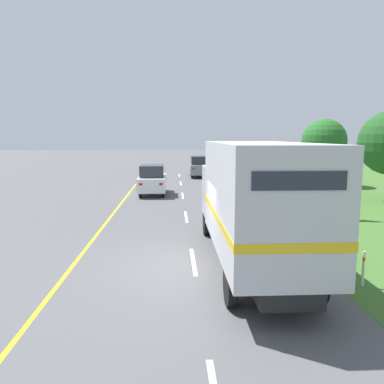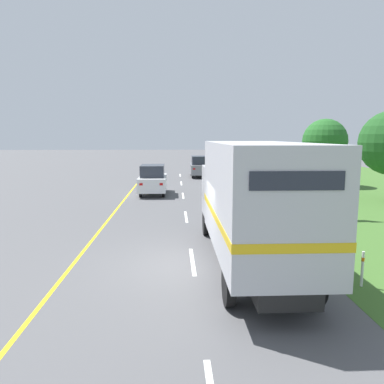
% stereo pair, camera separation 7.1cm
% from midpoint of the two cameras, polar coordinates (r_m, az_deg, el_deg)
% --- Properties ---
extents(ground_plane, '(200.00, 200.00, 0.00)m').
position_cam_midpoint_polar(ground_plane, '(11.70, 0.12, -11.06)').
color(ground_plane, '#515154').
extents(edge_line_yellow, '(0.12, 53.32, 0.01)m').
position_cam_midpoint_polar(edge_line_yellow, '(22.23, -10.91, -1.80)').
color(edge_line_yellow, yellow).
rests_on(edge_line_yellow, ground).
extents(centre_dash_near, '(0.12, 2.60, 0.01)m').
position_cam_midpoint_polar(centre_dash_near, '(12.04, 0.03, -10.47)').
color(centre_dash_near, white).
rests_on(centre_dash_near, ground).
extents(centre_dash_mid_a, '(0.12, 2.60, 0.01)m').
position_cam_midpoint_polar(centre_dash_mid_a, '(18.40, -1.02, -3.78)').
color(centre_dash_mid_a, white).
rests_on(centre_dash_mid_a, ground).
extents(centre_dash_mid_b, '(0.12, 2.60, 0.01)m').
position_cam_midpoint_polar(centre_dash_mid_b, '(24.88, -1.51, -0.56)').
color(centre_dash_mid_b, white).
rests_on(centre_dash_mid_b, ground).
extents(centre_dash_far, '(0.12, 2.60, 0.01)m').
position_cam_midpoint_polar(centre_dash_far, '(31.42, -1.80, 1.33)').
color(centre_dash_far, white).
rests_on(centre_dash_far, ground).
extents(centre_dash_farthest, '(0.12, 2.60, 0.01)m').
position_cam_midpoint_polar(centre_dash_farthest, '(37.97, -1.99, 2.57)').
color(centre_dash_farthest, white).
rests_on(centre_dash_farthest, ground).
extents(horse_trailer_truck, '(2.41, 8.53, 3.75)m').
position_cam_midpoint_polar(horse_trailer_truck, '(11.08, 9.13, -1.18)').
color(horse_trailer_truck, black).
rests_on(horse_trailer_truck, ground).
extents(lead_car_white, '(1.80, 4.05, 2.01)m').
position_cam_midpoint_polar(lead_car_white, '(25.47, -6.12, 1.88)').
color(lead_car_white, black).
rests_on(lead_car_white, ground).
extents(lead_car_grey_ahead, '(1.80, 4.28, 2.04)m').
position_cam_midpoint_polar(lead_car_grey_ahead, '(36.45, 0.99, 3.93)').
color(lead_car_grey_ahead, black).
rests_on(lead_car_grey_ahead, ground).
extents(highway_sign, '(1.99, 0.09, 2.99)m').
position_cam_midpoint_polar(highway_sign, '(18.83, 20.07, 1.93)').
color(highway_sign, '#9E9EA3').
rests_on(highway_sign, ground).
extents(roadside_tree_mid, '(3.49, 3.49, 5.29)m').
position_cam_midpoint_polar(roadside_tree_mid, '(31.67, 19.42, 7.32)').
color(roadside_tree_mid, brown).
rests_on(roadside_tree_mid, ground).
extents(delineator_post, '(0.08, 0.08, 0.95)m').
position_cam_midpoint_polar(delineator_post, '(10.93, 24.49, -10.45)').
color(delineator_post, white).
rests_on(delineator_post, ground).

